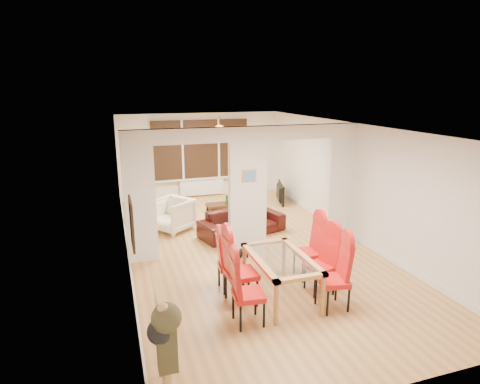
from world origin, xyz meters
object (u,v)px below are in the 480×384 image
sofa (242,222)px  person (146,195)px  dining_chair_rc (308,249)px  dining_chair_la (248,289)px  dining_chair_rb (320,262)px  coffee_table (223,207)px  bottle (227,200)px  dining_chair_lb (241,268)px  dining_chair_lc (231,261)px  armchair (172,215)px  television (278,193)px  dining_table (280,277)px  dining_chair_ra (333,275)px  bowl (230,203)px

sofa → person: person is taller
dining_chair_rc → sofa: (-0.44, 2.46, -0.26)m
dining_chair_la → dining_chair_rb: (1.44, 0.51, -0.00)m
coffee_table → bottle: size_ratio=3.22×
dining_chair_lb → person: 4.45m
person → dining_chair_lc: bearing=23.9°
dining_chair_lc → coffee_table: dining_chair_lc is taller
sofa → armchair: (-1.52, 0.77, 0.09)m
dining_chair_lb → armchair: 3.76m
dining_chair_lc → dining_chair_rb: dining_chair_rb is taller
dining_chair_rc → television: bearing=72.8°
dining_table → television: bearing=67.2°
dining_chair_lc → sofa: (1.02, 2.46, -0.22)m
dining_chair_rc → dining_chair_lb: bearing=-161.7°
dining_chair_rb → person: person is taller
dining_chair_lb → bottle: 4.89m
dining_chair_rc → bottle: dining_chair_rc is taller
dining_chair_rc → bottle: 4.28m
dining_chair_lc → dining_chair_ra: size_ratio=0.92×
dining_chair_rc → coffee_table: 4.40m
dining_chair_rc → armchair: bearing=120.9°
dining_chair_lb → bottle: size_ratio=4.26×
dining_chair_lb → armchair: dining_chair_lb is taller
dining_chair_lc → bowl: 4.50m
dining_chair_lc → armchair: 3.27m
bowl → person: bearing=-168.2°
dining_table → dining_chair_rc: 0.95m
dining_chair_la → armchair: bearing=102.0°
dining_chair_la → bowl: 5.55m
bowl → dining_chair_lb: bearing=-104.4°
armchair → coffee_table: bearing=88.2°
dining_chair_lb → bowl: dining_chair_lb is taller
coffee_table → bowl: (0.19, -0.05, 0.13)m
television → dining_chair_rb: bearing=-179.9°
dining_chair_la → bowl: bearing=82.2°
dining_chair_rc → bowl: size_ratio=5.48×
dining_chair_la → dining_chair_lc: size_ratio=1.06×
dining_chair_lc → bottle: bearing=81.1°
person → dining_chair_la: bearing=20.0°
dining_chair_ra → sofa: size_ratio=0.55×
dining_chair_rb → dining_table: bearing=163.6°
bowl → coffee_table: bearing=165.1°
dining_chair_rc → person: size_ratio=0.72×
dining_chair_rb → armchair: (-1.90, 3.79, -0.15)m
dining_chair_lc → television: size_ratio=0.99×
television → person: bearing=118.2°
person → coffee_table: size_ratio=1.71×
person → television: 4.04m
person → coffee_table: 2.29m
sofa → bottle: sofa is taller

